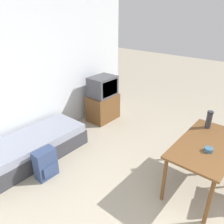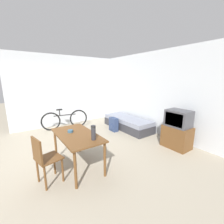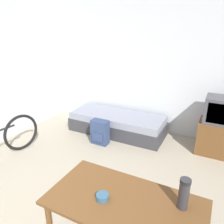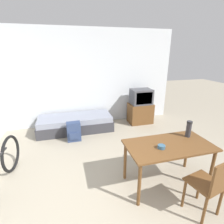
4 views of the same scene
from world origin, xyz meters
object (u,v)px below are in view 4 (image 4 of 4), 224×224
(mate_bowl, at_px, (161,147))
(dining_table, at_px, (169,149))
(wooden_chair, at_px, (211,184))
(thermos_flask, at_px, (189,128))
(daybed, at_px, (76,123))
(backpack, at_px, (74,132))
(tv, at_px, (141,107))

(mate_bowl, bearing_deg, dining_table, 21.25)
(wooden_chair, bearing_deg, thermos_flask, 72.88)
(daybed, height_order, backpack, backpack)
(dining_table, xyz_separation_m, wooden_chair, (0.19, -0.68, -0.13))
(wooden_chair, bearing_deg, daybed, 114.72)
(tv, bearing_deg, backpack, -162.47)
(dining_table, relative_size, backpack, 2.78)
(daybed, distance_m, wooden_chair, 3.50)
(wooden_chair, bearing_deg, mate_bowl, 120.87)
(tv, xyz_separation_m, wooden_chair, (-0.49, -3.22, 0.01))
(dining_table, height_order, backpack, dining_table)
(mate_bowl, bearing_deg, wooden_chair, -59.13)
(daybed, xyz_separation_m, backpack, (-0.08, -0.59, 0.03))
(dining_table, bearing_deg, daybed, 117.05)
(tv, height_order, backpack, tv)
(thermos_flask, bearing_deg, dining_table, -161.37)
(thermos_flask, bearing_deg, mate_bowl, -160.62)
(backpack, bearing_deg, mate_bowl, -59.10)
(daybed, bearing_deg, tv, 1.50)
(daybed, distance_m, backpack, 0.60)
(mate_bowl, relative_size, backpack, 0.23)
(tv, xyz_separation_m, thermos_flask, (-0.23, -2.39, 0.39))
(daybed, distance_m, mate_bowl, 2.83)
(tv, relative_size, mate_bowl, 9.35)
(thermos_flask, bearing_deg, daybed, 126.28)
(dining_table, xyz_separation_m, mate_bowl, (-0.18, -0.07, 0.11))
(dining_table, xyz_separation_m, backpack, (-1.35, 1.90, -0.40))
(tv, distance_m, dining_table, 2.63)
(daybed, bearing_deg, backpack, -98.08)
(wooden_chair, bearing_deg, dining_table, 105.49)
(mate_bowl, distance_m, backpack, 2.35)
(mate_bowl, bearing_deg, daybed, 113.14)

